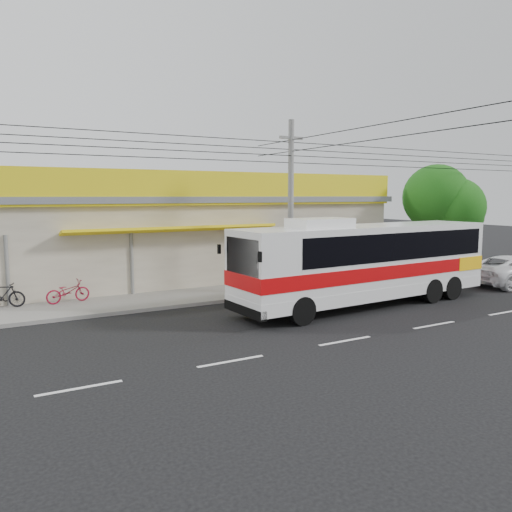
{
  "coord_description": "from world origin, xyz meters",
  "views": [
    {
      "loc": [
        -9.84,
        -14.48,
        4.56
      ],
      "look_at": [
        -0.72,
        2.0,
        2.26
      ],
      "focal_mm": 35.0,
      "sensor_mm": 36.0,
      "label": 1
    }
  ],
  "objects_px": {
    "coach_bus": "(370,258)",
    "tree_near": "(457,209)",
    "utility_pole": "(291,151)",
    "motorbike_red": "(68,291)",
    "tree_far": "(438,200)",
    "motorbike_dark": "(3,295)"
  },
  "relations": [
    {
      "from": "motorbike_red",
      "to": "tree_near",
      "type": "distance_m",
      "value": 21.58
    },
    {
      "from": "coach_bus",
      "to": "tree_far",
      "type": "relative_size",
      "value": 1.9
    },
    {
      "from": "utility_pole",
      "to": "motorbike_dark",
      "type": "bearing_deg",
      "value": 166.3
    },
    {
      "from": "tree_near",
      "to": "motorbike_dark",
      "type": "bearing_deg",
      "value": 175.06
    },
    {
      "from": "coach_bus",
      "to": "tree_near",
      "type": "distance_m",
      "value": 11.17
    },
    {
      "from": "utility_pole",
      "to": "tree_near",
      "type": "xyz_separation_m",
      "value": [
        12.03,
        0.79,
        -2.73
      ]
    },
    {
      "from": "coach_bus",
      "to": "motorbike_dark",
      "type": "xyz_separation_m",
      "value": [
        -13.42,
        6.13,
        -1.32
      ]
    },
    {
      "from": "tree_far",
      "to": "motorbike_dark",
      "type": "bearing_deg",
      "value": 177.02
    },
    {
      "from": "motorbike_red",
      "to": "utility_pole",
      "type": "distance_m",
      "value": 11.26
    },
    {
      "from": "tree_near",
      "to": "tree_far",
      "type": "height_order",
      "value": "tree_far"
    },
    {
      "from": "coach_bus",
      "to": "utility_pole",
      "type": "height_order",
      "value": "utility_pole"
    },
    {
      "from": "motorbike_red",
      "to": "motorbike_dark",
      "type": "xyz_separation_m",
      "value": [
        -2.39,
        0.28,
        0.04
      ]
    },
    {
      "from": "motorbike_red",
      "to": "utility_pole",
      "type": "xyz_separation_m",
      "value": [
        9.25,
        -2.56,
        5.88
      ]
    },
    {
      "from": "motorbike_dark",
      "to": "utility_pole",
      "type": "relative_size",
      "value": 0.05
    },
    {
      "from": "utility_pole",
      "to": "tree_far",
      "type": "xyz_separation_m",
      "value": [
        11.37,
        1.64,
        -2.18
      ]
    },
    {
      "from": "motorbike_dark",
      "to": "tree_near",
      "type": "distance_m",
      "value": 23.95
    },
    {
      "from": "tree_near",
      "to": "motorbike_red",
      "type": "bearing_deg",
      "value": 175.25
    },
    {
      "from": "coach_bus",
      "to": "utility_pole",
      "type": "xyz_separation_m",
      "value": [
        -1.79,
        3.29,
        4.52
      ]
    },
    {
      "from": "utility_pole",
      "to": "tree_far",
      "type": "bearing_deg",
      "value": 8.19
    },
    {
      "from": "coach_bus",
      "to": "motorbike_red",
      "type": "relative_size",
      "value": 6.84
    },
    {
      "from": "coach_bus",
      "to": "motorbike_red",
      "type": "height_order",
      "value": "coach_bus"
    },
    {
      "from": "motorbike_dark",
      "to": "tree_near",
      "type": "xyz_separation_m",
      "value": [
        23.66,
        -2.04,
        3.11
      ]
    }
  ]
}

